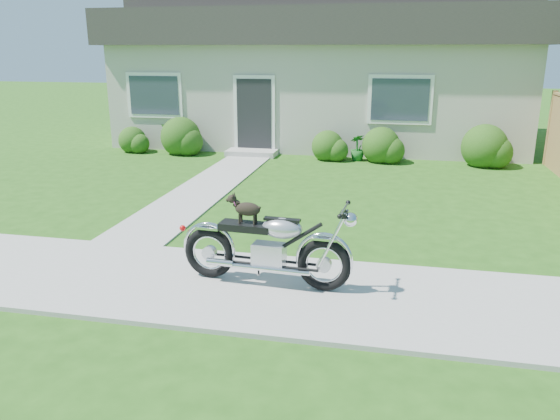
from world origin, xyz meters
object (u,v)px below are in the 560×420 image
object	(u,v)px
house	(322,73)
motorcycle_with_dog	(269,246)
potted_plant_left	(174,139)
potted_plant_right	(358,148)

from	to	relation	value
house	motorcycle_with_dog	size ratio (longest dim) A/B	5.66
potted_plant_left	potted_plant_right	world-z (taller)	potted_plant_left
potted_plant_left	potted_plant_right	bearing A→B (deg)	0.00
house	potted_plant_left	size ratio (longest dim) A/B	15.44
potted_plant_right	potted_plant_left	bearing A→B (deg)	180.00
house	potted_plant_right	size ratio (longest dim) A/B	18.02
potted_plant_right	house	bearing A→B (deg)	113.03
house	motorcycle_with_dog	bearing A→B (deg)	-85.26
house	potted_plant_right	xyz separation A→B (m)	(1.46, -3.44, -1.81)
potted_plant_left	potted_plant_right	distance (m)	5.26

